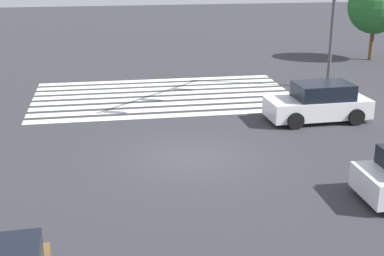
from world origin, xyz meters
The scene contains 4 objects.
ground_plane centered at (0.00, 0.00, 0.00)m, with size 109.17×109.17×0.00m, color #333338.
crosswalk_markings centered at (0.00, -8.33, 0.00)m, with size 12.63×7.25×0.01m.
car_1 centered at (-5.92, -3.28, 0.76)m, with size 4.30×2.13×1.60m.
tree_corner_c centered at (-14.37, -15.19, 3.43)m, with size 3.46×3.46×5.16m.
Camera 1 is at (2.86, 17.00, 6.79)m, focal length 50.00 mm.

